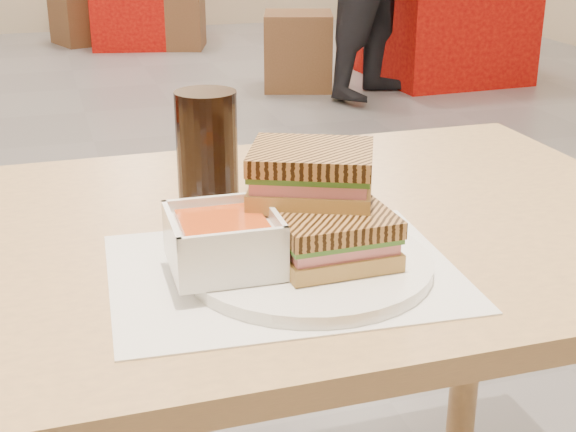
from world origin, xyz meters
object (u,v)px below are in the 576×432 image
object	(u,v)px
soup_bowl	(224,243)
bg_table_2	(145,0)
main_table	(217,314)
cola_glass	(207,156)
bg_chair_2l	(83,14)
panini_lower	(333,237)
bg_chair_1r	(440,41)
plate	(309,264)
bg_chair_1l	(298,51)
bg_table_1	(445,18)
bg_chair_2r	(176,17)

from	to	relation	value
soup_bowl	bg_table_2	xyz separation A→B (m)	(0.72, 6.06, -0.44)
main_table	cola_glass	xyz separation A→B (m)	(0.00, 0.05, 0.20)
soup_bowl	bg_chair_2l	world-z (taller)	soup_bowl
panini_lower	main_table	bearing A→B (deg)	121.06
cola_glass	bg_chair_1r	xyz separation A→B (m)	(2.44, 4.07, -0.60)
plate	bg_chair_1r	bearing A→B (deg)	60.88
bg_chair_1l	bg_table_1	bearing A→B (deg)	0.40
cola_glass	bg_chair_1l	distance (m)	4.21
soup_bowl	bg_table_2	world-z (taller)	soup_bowl
panini_lower	bg_table_1	distance (m)	4.76
main_table	bg_table_1	bearing A→B (deg)	58.94
bg_table_2	bg_chair_1l	xyz separation A→B (m)	(0.68, -1.94, -0.12)
panini_lower	bg_table_1	bearing A→B (deg)	60.92
bg_chair_1l	bg_chair_2l	bearing A→B (deg)	118.83
main_table	bg_chair_2l	world-z (taller)	main_table
panini_lower	bg_chair_1l	distance (m)	4.37
panini_lower	bg_chair_2l	distance (m)	6.30
soup_bowl	plate	bearing A→B (deg)	-3.76
main_table	soup_bowl	distance (m)	0.21
bg_table_1	bg_chair_2l	distance (m)	3.06
main_table	soup_bowl	world-z (taller)	soup_bowl
bg_chair_2r	soup_bowl	bearing A→B (deg)	-99.01
cola_glass	bg_chair_1l	xyz separation A→B (m)	(1.38, 3.93, -0.60)
plate	panini_lower	xyz separation A→B (m)	(0.02, -0.01, 0.04)
plate	cola_glass	bearing A→B (deg)	110.05
cola_glass	bg_chair_1l	size ratio (longest dim) A/B	0.31
bg_chair_1l	bg_chair_2l	world-z (taller)	bg_chair_2l
soup_bowl	bg_chair_1l	bearing A→B (deg)	71.15
soup_bowl	cola_glass	xyz separation A→B (m)	(0.02, 0.18, 0.04)
bg_chair_2r	bg_chair_1r	bearing A→B (deg)	-45.59
bg_table_1	plate	bearing A→B (deg)	-119.40
bg_table_1	bg_chair_2r	size ratio (longest dim) A/B	1.69
main_table	plate	bearing A→B (deg)	-62.91
main_table	bg_table_1	size ratio (longest dim) A/B	1.29
panini_lower	bg_chair_2r	distance (m)	5.93
bg_table_2	bg_chair_2r	world-z (taller)	bg_table_2
bg_chair_1l	bg_chair_2l	distance (m)	2.44
plate	cola_glass	distance (m)	0.22
main_table	bg_table_2	world-z (taller)	main_table
soup_bowl	bg_chair_1l	world-z (taller)	soup_bowl
bg_chair_2r	cola_glass	bearing A→B (deg)	-99.08
bg_table_1	bg_chair_1r	xyz separation A→B (m)	(0.04, 0.13, -0.17)
bg_chair_2l	bg_chair_2r	bearing A→B (deg)	-31.64
bg_table_1	bg_chair_1r	distance (m)	0.21
plate	soup_bowl	size ratio (longest dim) A/B	2.33
cola_glass	bg_table_1	size ratio (longest dim) A/B	0.17
bg_table_2	bg_chair_2r	xyz separation A→B (m)	(0.20, -0.24, -0.11)
bg_chair_1r	bg_chair_2l	world-z (taller)	bg_chair_2l
cola_glass	bg_chair_2l	bearing A→B (deg)	88.04
cola_glass	bg_table_1	xyz separation A→B (m)	(2.40, 3.94, -0.44)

